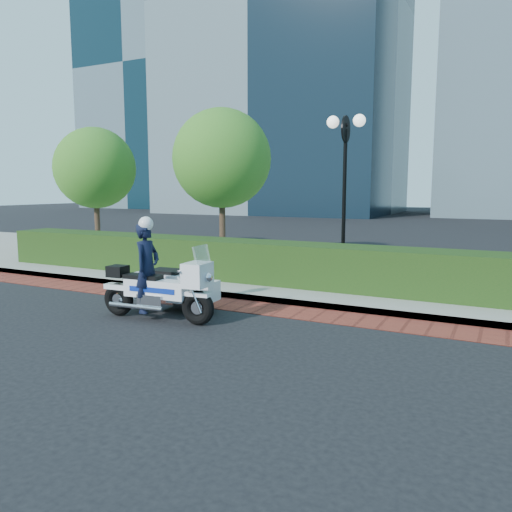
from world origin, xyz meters
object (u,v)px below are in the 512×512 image
at_px(lamppost, 345,170).
at_px(tree_a, 95,168).
at_px(tree_b, 222,159).
at_px(police_motorcycle, 162,282).

bearing_deg(lamppost, tree_a, 172.59).
distance_m(lamppost, tree_a, 10.09).
bearing_deg(tree_b, tree_a, 180.00).
relative_size(tree_b, police_motorcycle, 2.01).
bearing_deg(lamppost, police_motorcycle, -112.33).
xyz_separation_m(tree_a, tree_b, (5.50, 0.00, 0.21)).
relative_size(lamppost, tree_b, 0.86).
distance_m(tree_a, tree_b, 5.50).
xyz_separation_m(lamppost, tree_a, (-10.00, 1.30, 0.26)).
bearing_deg(lamppost, tree_b, 163.89).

